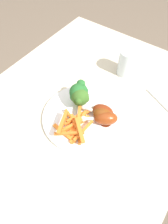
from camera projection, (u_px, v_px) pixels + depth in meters
The scene contains 12 objects.
ground_plane at pixel (86, 174), 1.36m from camera, with size 6.00×6.00×0.00m, color #6B5B4C.
dining_table at pixel (87, 123), 0.86m from camera, with size 0.92×0.76×0.74m.
dinner_plate at pixel (84, 116), 0.72m from camera, with size 0.29×0.29×0.01m, color white.
broccoli_floret_front at pixel (79, 92), 0.71m from camera, with size 0.08×0.06×0.08m.
broccoli_floret_middle at pixel (80, 97), 0.70m from camera, with size 0.06×0.06×0.08m.
broccoli_floret_back at pixel (77, 97), 0.71m from camera, with size 0.04×0.05×0.06m.
carrot_fries_pile at pixel (75, 125), 0.67m from camera, with size 0.16×0.13×0.04m.
chicken_drumstick_near at pixel (105, 118), 0.68m from camera, with size 0.09×0.11×0.05m.
chicken_drumstick_far at pixel (102, 111), 0.70m from camera, with size 0.06×0.12×0.04m.
chicken_drumstick_extra at pixel (102, 114), 0.69m from camera, with size 0.07×0.12×0.05m.
fork at pixel (165, 106), 0.75m from camera, with size 0.19×0.01×0.01m, color silver.
water_glass at pixel (127, 63), 0.81m from camera, with size 0.07×0.07×0.11m, color silver.
Camera 1 is at (0.39, 0.26, 1.34)m, focal length 33.33 mm.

